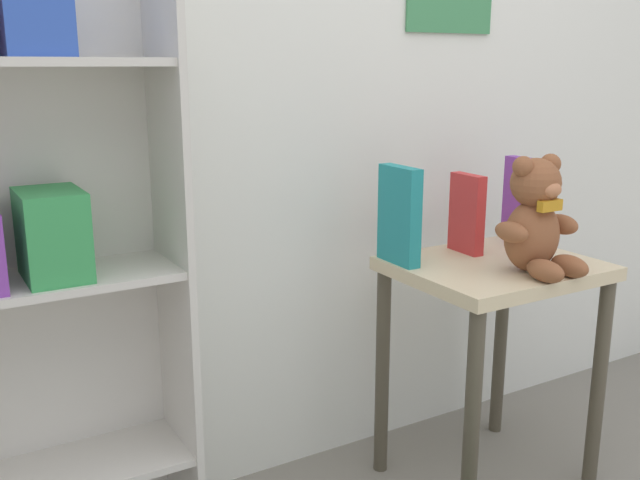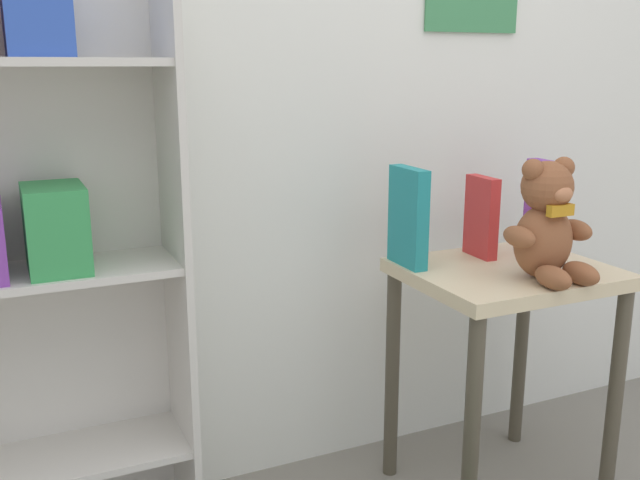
# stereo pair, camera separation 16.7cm
# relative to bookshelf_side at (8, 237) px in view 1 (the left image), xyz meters

# --- Properties ---
(wall_back) EXTENTS (4.80, 0.07, 2.50)m
(wall_back) POSITION_rel_bookshelf_side_xyz_m (0.87, 0.14, 0.44)
(wall_back) COLOR silver
(wall_back) RESTS_ON ground_plane
(bookshelf_side) EXTENTS (0.71, 0.26, 1.43)m
(bookshelf_side) POSITION_rel_bookshelf_side_xyz_m (0.00, 0.00, 0.00)
(bookshelf_side) COLOR beige
(bookshelf_side) RESTS_ON ground_plane
(display_table) EXTENTS (0.52, 0.43, 0.65)m
(display_table) POSITION_rel_bookshelf_side_xyz_m (1.17, -0.24, -0.29)
(display_table) COLOR beige
(display_table) RESTS_ON ground_plane
(teddy_bear) EXTENTS (0.23, 0.21, 0.30)m
(teddy_bear) POSITION_rel_bookshelf_side_xyz_m (1.19, -0.36, -0.03)
(teddy_bear) COLOR brown
(teddy_bear) RESTS_ON display_table
(book_standing_teal) EXTENTS (0.04, 0.15, 0.26)m
(book_standing_teal) POSITION_rel_bookshelf_side_xyz_m (0.94, -0.11, -0.03)
(book_standing_teal) COLOR teal
(book_standing_teal) RESTS_ON display_table
(book_standing_red) EXTENTS (0.04, 0.12, 0.22)m
(book_standing_red) POSITION_rel_bookshelf_side_xyz_m (1.17, -0.12, -0.05)
(book_standing_red) COLOR red
(book_standing_red) RESTS_ON display_table
(book_standing_purple) EXTENTS (0.04, 0.12, 0.25)m
(book_standing_purple) POSITION_rel_bookshelf_side_xyz_m (1.40, -0.10, -0.04)
(book_standing_purple) COLOR purple
(book_standing_purple) RESTS_ON display_table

